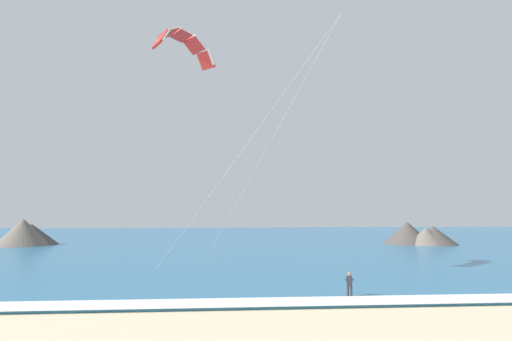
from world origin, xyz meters
TOP-DOWN VIEW (x-y plane):
  - sea at (0.00, 73.57)m, footprint 200.00×120.00m
  - surf_foam at (0.00, 14.57)m, footprint 200.00×2.48m
  - surfboard at (-0.26, 15.86)m, footprint 0.79×1.47m
  - kitesurfer at (-0.25, 15.88)m, footprint 0.61×0.61m
  - kite_primary at (-11.25, 24.00)m, footprint 13.16×10.58m
  - headland_right at (23.71, 57.27)m, footprint 11.59×9.78m
  - headland_left at (-38.47, 61.07)m, footprint 10.08×10.66m

SIDE VIEW (x-z plane):
  - surfboard at x=-0.26m, z-range -0.02..0.07m
  - sea at x=0.00m, z-range 0.00..0.20m
  - surf_foam at x=0.00m, z-range 0.20..0.24m
  - kitesurfer at x=-0.25m, z-range 0.10..1.79m
  - headland_right at x=23.71m, z-range -0.25..3.50m
  - headland_left at x=-38.47m, z-range -0.40..3.89m
  - kite_primary at x=-11.25m, z-range 9.58..28.50m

